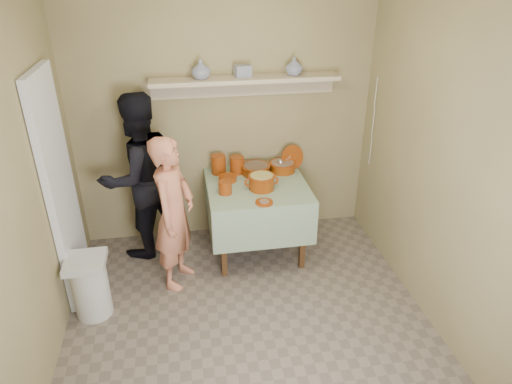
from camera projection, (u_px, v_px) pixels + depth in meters
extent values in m
plane|color=#716358|center=(253.00, 342.00, 3.63)|extent=(3.50, 3.50, 0.00)
cube|color=silver|center=(61.00, 191.00, 3.78)|extent=(0.06, 0.70, 2.00)
cylinder|color=#7A2704|center=(218.00, 164.00, 4.61)|extent=(0.15, 0.15, 0.20)
cylinder|color=#7A2704|center=(237.00, 165.00, 4.62)|extent=(0.14, 0.14, 0.17)
cylinder|color=#7A2704|center=(225.00, 187.00, 4.23)|extent=(0.12, 0.12, 0.12)
cylinder|color=#7A2704|center=(228.00, 178.00, 4.49)|extent=(0.18, 0.18, 0.05)
cylinder|color=#7A2704|center=(293.00, 157.00, 4.72)|extent=(0.27, 0.17, 0.25)
imported|color=navy|center=(294.00, 66.00, 4.32)|extent=(0.17, 0.17, 0.17)
imported|color=navy|center=(201.00, 69.00, 4.18)|extent=(0.24, 0.24, 0.18)
cube|color=navy|center=(243.00, 71.00, 4.27)|extent=(0.17, 0.14, 0.11)
imported|color=#CD7758|center=(174.00, 214.00, 4.01)|extent=(0.52, 0.62, 1.44)
imported|color=black|center=(139.00, 177.00, 4.41)|extent=(1.02, 0.97, 1.66)
cube|color=#93845A|center=(224.00, 117.00, 4.57)|extent=(3.00, 0.02, 2.60)
cube|color=#93845A|center=(11.00, 218.00, 2.80)|extent=(0.02, 3.50, 2.60)
cube|color=#93845A|center=(461.00, 181.00, 3.26)|extent=(0.02, 3.50, 2.60)
cube|color=#4C2D16|center=(224.00, 244.00, 4.23)|extent=(0.05, 0.05, 0.71)
cube|color=#4C2D16|center=(303.00, 236.00, 4.35)|extent=(0.05, 0.05, 0.71)
cube|color=#4C2D16|center=(216.00, 205.00, 4.90)|extent=(0.05, 0.05, 0.71)
cube|color=#4C2D16|center=(285.00, 199.00, 5.01)|extent=(0.05, 0.05, 0.71)
cube|color=#4C2D16|center=(257.00, 187.00, 4.45)|extent=(0.90, 0.90, 0.04)
cube|color=#1E592A|center=(257.00, 184.00, 4.44)|extent=(0.96, 0.96, 0.01)
cube|color=#1E592A|center=(266.00, 229.00, 4.12)|extent=(0.96, 0.01, 0.44)
cube|color=#1E592A|center=(249.00, 183.00, 4.96)|extent=(0.96, 0.01, 0.44)
cube|color=#1E592A|center=(209.00, 208.00, 4.47)|extent=(0.01, 0.96, 0.44)
cube|color=#1E592A|center=(304.00, 200.00, 4.61)|extent=(0.01, 0.96, 0.44)
cylinder|color=#6A2403|center=(256.00, 170.00, 4.62)|extent=(0.28, 0.28, 0.09)
cylinder|color=#7A2704|center=(256.00, 166.00, 4.60)|extent=(0.30, 0.30, 0.01)
cylinder|color=brown|center=(256.00, 167.00, 4.61)|extent=(0.25, 0.25, 0.05)
cylinder|color=#6A2403|center=(283.00, 167.00, 4.68)|extent=(0.26, 0.26, 0.09)
cylinder|color=#7A2704|center=(283.00, 163.00, 4.66)|extent=(0.28, 0.28, 0.01)
cylinder|color=#8C6B54|center=(283.00, 165.00, 4.67)|extent=(0.23, 0.23, 0.05)
cylinder|color=silver|center=(287.00, 160.00, 4.51)|extent=(0.01, 0.22, 0.16)
sphere|color=silver|center=(280.00, 162.00, 4.64)|extent=(0.07, 0.07, 0.07)
cylinder|color=#6A2403|center=(262.00, 182.00, 4.31)|extent=(0.24, 0.24, 0.14)
cylinder|color=#7A2704|center=(262.00, 176.00, 4.28)|extent=(0.25, 0.25, 0.01)
cylinder|color=tan|center=(262.00, 178.00, 4.29)|extent=(0.21, 0.21, 0.05)
torus|color=#7A2704|center=(249.00, 183.00, 4.29)|extent=(0.09, 0.02, 0.09)
torus|color=#7A2704|center=(274.00, 181.00, 4.32)|extent=(0.09, 0.02, 0.09)
cylinder|color=#7A2704|center=(264.00, 202.00, 4.08)|extent=(0.16, 0.16, 0.02)
cylinder|color=#8C6B54|center=(264.00, 201.00, 4.08)|extent=(0.09, 0.09, 0.01)
cube|color=#BDA98C|center=(246.00, 79.00, 4.30)|extent=(1.80, 0.25, 0.04)
cube|color=#BDA98C|center=(244.00, 87.00, 4.45)|extent=(1.80, 0.02, 0.18)
cylinder|color=silver|center=(91.00, 289.00, 3.82)|extent=(0.30, 0.30, 0.50)
cube|color=silver|center=(85.00, 262.00, 3.69)|extent=(0.32, 0.32, 0.06)
cylinder|color=silver|center=(376.00, 92.00, 4.45)|extent=(0.01, 0.01, 0.30)
cylinder|color=silver|center=(373.00, 122.00, 4.57)|extent=(0.01, 0.01, 0.30)
cylinder|color=silver|center=(370.00, 151.00, 4.69)|extent=(0.01, 0.01, 0.30)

